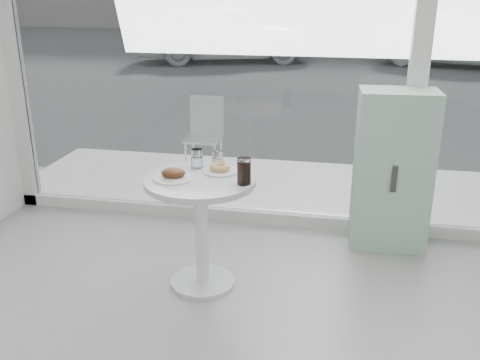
% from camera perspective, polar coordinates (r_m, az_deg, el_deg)
% --- Properties ---
extents(room_shell, '(6.00, 6.00, 6.00)m').
position_cam_1_polar(room_shell, '(0.74, -20.23, 17.29)').
color(room_shell, white).
rests_on(room_shell, ground).
extents(storefront, '(5.00, 0.14, 3.00)m').
position_cam_1_polar(storefront, '(4.22, 7.43, 16.92)').
color(storefront, silver).
rests_on(storefront, ground).
extents(main_table, '(0.72, 0.72, 0.77)m').
position_cam_1_polar(main_table, '(3.50, -4.19, -3.18)').
color(main_table, white).
rests_on(main_table, ground).
extents(patio_deck, '(5.60, 1.60, 0.05)m').
position_cam_1_polar(patio_deck, '(5.36, 6.47, -0.90)').
color(patio_deck, silver).
rests_on(patio_deck, ground).
extents(street, '(40.00, 24.00, 0.00)m').
position_cam_1_polar(street, '(17.31, 10.17, 13.31)').
color(street, '#3D3D3D').
rests_on(street, ground).
extents(mint_cabinet, '(0.58, 0.41, 1.22)m').
position_cam_1_polar(mint_cabinet, '(4.21, 15.93, 1.00)').
color(mint_cabinet, '#88AD98').
rests_on(mint_cabinet, ground).
extents(patio_chair, '(0.36, 0.36, 0.82)m').
position_cam_1_polar(patio_chair, '(5.52, -3.76, 5.16)').
color(patio_chair, white).
rests_on(patio_chair, patio_deck).
extents(car_white, '(4.90, 3.10, 1.55)m').
position_cam_1_polar(car_white, '(14.73, -1.70, 15.52)').
color(car_white, silver).
rests_on(car_white, street).
extents(car_silver, '(4.10, 2.38, 1.28)m').
position_cam_1_polar(car_silver, '(14.79, 22.09, 13.60)').
color(car_silver, '#979A9E').
rests_on(car_silver, street).
extents(plate_fritter, '(0.25, 0.25, 0.07)m').
position_cam_1_polar(plate_fritter, '(3.41, -7.06, 0.54)').
color(plate_fritter, white).
rests_on(plate_fritter, main_table).
extents(plate_donut, '(0.24, 0.24, 0.06)m').
position_cam_1_polar(plate_donut, '(3.52, -2.13, 1.19)').
color(plate_donut, white).
rests_on(plate_donut, main_table).
extents(water_tumbler_a, '(0.08, 0.08, 0.13)m').
position_cam_1_polar(water_tumbler_a, '(3.61, -4.62, 2.21)').
color(water_tumbler_a, white).
rests_on(water_tumbler_a, main_table).
extents(water_tumbler_b, '(0.07, 0.07, 0.12)m').
position_cam_1_polar(water_tumbler_b, '(3.59, -2.40, 2.10)').
color(water_tumbler_b, white).
rests_on(water_tumbler_b, main_table).
extents(cola_glass, '(0.09, 0.09, 0.17)m').
position_cam_1_polar(cola_glass, '(3.29, 0.43, 0.90)').
color(cola_glass, white).
rests_on(cola_glass, main_table).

